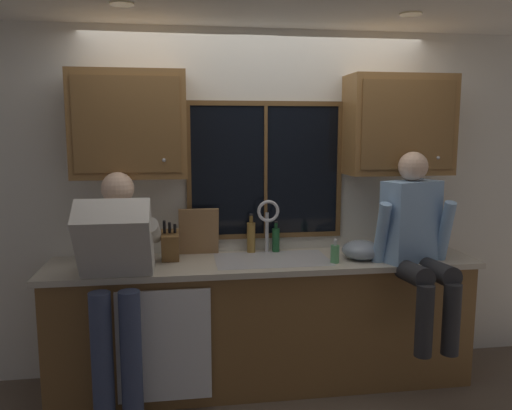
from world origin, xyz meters
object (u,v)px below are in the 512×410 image
person_sitting_on_counter (417,238)px  mixing_bowl (361,250)px  knife_block (170,246)px  cutting_board (199,232)px  person_standing (116,272)px  soap_dispenser (335,253)px  bottle_tall_clear (251,237)px  bottle_green_glass (276,239)px

person_sitting_on_counter → mixing_bowl: (-0.31, 0.20, -0.12)m
knife_block → mixing_bowl: bearing=-5.2°
person_sitting_on_counter → cutting_board: bearing=161.5°
person_standing → mixing_bowl: person_standing is taller
person_sitting_on_counter → mixing_bowl: bearing=148.0°
cutting_board → mixing_bowl: (1.13, -0.29, -0.11)m
knife_block → soap_dispenser: (1.12, -0.20, -0.04)m
person_standing → soap_dispenser: (1.44, 0.16, 0.03)m
soap_dispenser → bottle_tall_clear: bearing=144.4°
bottle_green_glass → knife_block: bearing=-167.5°
bottle_tall_clear → person_standing: bearing=-149.4°
soap_dispenser → bottle_green_glass: size_ratio=0.73×
person_sitting_on_counter → bottle_tall_clear: 1.17m
soap_dispenser → knife_block: bearing=169.9°
person_standing → soap_dispenser: size_ratio=9.12×
cutting_board → soap_dispenser: 0.99m
person_sitting_on_counter → bottle_tall_clear: (-1.06, 0.50, -0.06)m
bottle_green_glass → person_sitting_on_counter: bearing=-29.2°
person_standing → person_sitting_on_counter: 1.98m
person_standing → mixing_bowl: (1.66, 0.24, 0.02)m
soap_dispenser → bottle_green_glass: 0.51m
soap_dispenser → bottle_tall_clear: size_ratio=0.59×
person_sitting_on_counter → bottle_green_glass: 1.01m
bottle_green_glass → cutting_board: bearing=-179.3°
knife_block → cutting_board: bearing=39.0°
knife_block → cutting_board: 0.27m
person_sitting_on_counter → cutting_board: 1.53m
person_standing → bottle_tall_clear: (0.91, 0.54, 0.08)m
mixing_bowl → bottle_green_glass: bearing=152.3°
person_sitting_on_counter → soap_dispenser: bearing=167.4°
knife_block → bottle_tall_clear: bearing=16.8°
person_standing → cutting_board: 0.76m
person_sitting_on_counter → knife_block: 1.69m
person_sitting_on_counter → bottle_tall_clear: person_sitting_on_counter is taller
soap_dispenser → bottle_green_glass: bearing=132.8°
person_sitting_on_counter → soap_dispenser: 0.56m
person_standing → bottle_green_glass: bearing=25.9°
person_standing → cutting_board: bearing=45.0°
person_sitting_on_counter → bottle_green_glass: person_sitting_on_counter is taller
cutting_board → bottle_green_glass: bearing=0.7°
soap_dispenser → person_standing: bearing=-173.6°
soap_dispenser → mixing_bowl: bearing=19.5°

